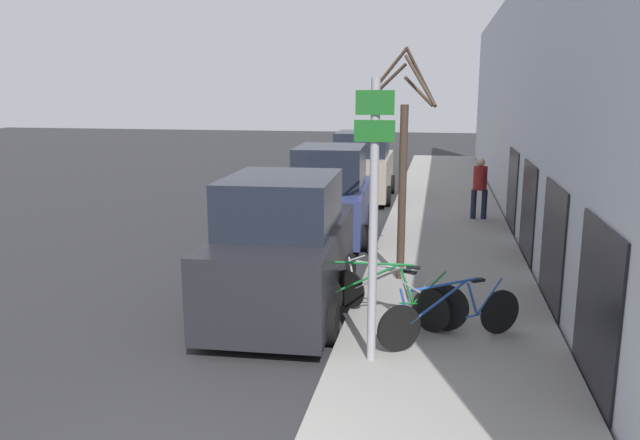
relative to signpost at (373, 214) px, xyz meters
name	(u,v)px	position (x,y,z in m)	size (l,w,h in m)	color
ground_plane	(345,232)	(-1.55, 8.06, -2.11)	(80.00, 80.00, 0.00)	#28282B
sidewalk_curb	(446,213)	(1.05, 10.86, -2.04)	(3.20, 32.00, 0.15)	gray
building_facade	(514,105)	(2.80, 10.78, 1.11)	(0.23, 32.00, 6.50)	#B2B7C1
signpost	(373,214)	(0.00, 0.00, 0.00)	(0.50, 0.13, 3.65)	#939399
bicycle_0	(451,316)	(1.04, 0.78, -1.57)	(1.97, 1.31, 0.91)	black
bicycle_1	(381,297)	(0.00, 1.31, -1.55)	(2.61, 0.47, 0.98)	black
bicycle_2	(388,296)	(0.09, 1.53, -1.59)	(1.91, 1.15, 0.88)	black
parked_car_0	(284,250)	(-1.69, 2.01, -1.07)	(2.26, 4.46, 2.30)	black
parked_car_1	(331,197)	(-1.83, 7.43, -1.09)	(2.17, 4.34, 2.31)	navy
parked_car_2	(362,168)	(-1.75, 13.20, -1.06)	(2.15, 4.21, 2.29)	gray
pedestrian_near	(480,184)	(1.92, 9.76, -0.99)	(0.44, 0.37, 1.68)	#1E2338
street_tree	(403,169)	(0.15, 3.71, 0.12)	(1.41, 1.44, 4.25)	#3D2D23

